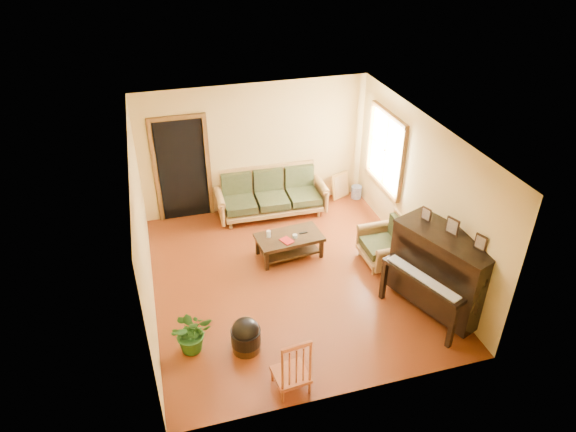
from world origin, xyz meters
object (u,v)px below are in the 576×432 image
object	(u,v)px
coffee_table	(289,246)
piano	(441,273)
red_chair	(291,362)
sofa	(272,194)
armchair	(384,242)
ceramic_crock	(356,192)
footstool	(246,338)
potted_plant	(192,332)

from	to	relation	value
coffee_table	piano	xyz separation A→B (m)	(1.82, -1.95, 0.47)
piano	red_chair	xyz separation A→B (m)	(-2.60, -0.87, -0.21)
sofa	armchair	xyz separation A→B (m)	(1.47, -2.08, -0.04)
coffee_table	ceramic_crock	size ratio (longest dim) A/B	4.25
piano	footstool	bearing A→B (deg)	160.27
potted_plant	piano	bearing A→B (deg)	-2.30
potted_plant	footstool	bearing A→B (deg)	-16.17
footstool	potted_plant	distance (m)	0.76
ceramic_crock	piano	bearing A→B (deg)	-92.19
footstool	potted_plant	size ratio (longest dim) A/B	0.66
coffee_table	footstool	bearing A→B (deg)	-120.95
sofa	coffee_table	world-z (taller)	sofa
armchair	ceramic_crock	distance (m)	2.31
piano	potted_plant	bearing A→B (deg)	156.86
red_chair	potted_plant	world-z (taller)	red_chair
armchair	ceramic_crock	world-z (taller)	armchair
armchair	potted_plant	size ratio (longest dim) A/B	1.30
armchair	ceramic_crock	bearing A→B (deg)	78.29
armchair	footstool	world-z (taller)	armchair
ceramic_crock	potted_plant	size ratio (longest dim) A/B	0.42
sofa	piano	bearing A→B (deg)	-61.26
piano	ceramic_crock	bearing A→B (deg)	66.97
coffee_table	footstool	xyz separation A→B (m)	(-1.20, -2.00, -0.01)
footstool	coffee_table	bearing A→B (deg)	59.05
piano	ceramic_crock	size ratio (longest dim) A/B	5.67
footstool	red_chair	xyz separation A→B (m)	(0.42, -0.81, 0.26)
armchair	potted_plant	world-z (taller)	armchair
piano	coffee_table	bearing A→B (deg)	112.23
red_chair	ceramic_crock	bearing A→B (deg)	52.51
piano	footstool	xyz separation A→B (m)	(-3.02, -0.06, -0.48)
coffee_table	armchair	xyz separation A→B (m)	(1.52, -0.62, 0.21)
coffee_table	sofa	bearing A→B (deg)	87.92
footstool	sofa	bearing A→B (deg)	70.10
footstool	armchair	bearing A→B (deg)	27.04
footstool	red_chair	bearing A→B (deg)	-62.53
coffee_table	potted_plant	xyz separation A→B (m)	(-1.92, -1.80, 0.11)
potted_plant	ceramic_crock	bearing A→B (deg)	41.46
coffee_table	footstool	size ratio (longest dim) A/B	2.71
piano	potted_plant	world-z (taller)	piano
piano	potted_plant	size ratio (longest dim) A/B	2.37
sofa	footstool	world-z (taller)	sofa
ceramic_crock	potted_plant	distance (m)	5.18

